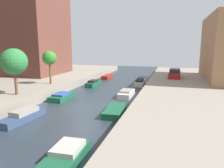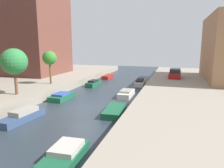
{
  "view_description": "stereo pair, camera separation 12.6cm",
  "coord_description": "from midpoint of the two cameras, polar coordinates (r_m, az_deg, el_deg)",
  "views": [
    {
      "loc": [
        8.49,
        -18.15,
        6.18
      ],
      "look_at": [
        1.18,
        6.38,
        1.34
      ],
      "focal_mm": 33.35,
      "sensor_mm": 36.0,
      "label": 1
    },
    {
      "loc": [
        8.61,
        -18.11,
        6.18
      ],
      "look_at": [
        1.18,
        6.38,
        1.34
      ],
      "focal_mm": 33.35,
      "sensor_mm": 36.0,
      "label": 2
    }
  ],
  "objects": [
    {
      "name": "moored_boat_left_4",
      "position": [
        31.67,
        -5.28,
        0.14
      ],
      "size": [
        1.43,
        3.28,
        0.92
      ],
      "color": "#195638",
      "rests_on": "ground_plane"
    },
    {
      "name": "street_tree_3",
      "position": [
        23.82,
        -25.4,
        5.5
      ],
      "size": [
        2.72,
        2.72,
        4.83
      ],
      "color": "brown",
      "rests_on": "quay_left"
    },
    {
      "name": "street_tree_4",
      "position": [
        28.89,
        -16.91,
        6.75
      ],
      "size": [
        1.84,
        1.84,
        4.39
      ],
      "color": "brown",
      "rests_on": "quay_left"
    },
    {
      "name": "moored_boat_right_2",
      "position": [
        19.03,
        0.58,
        -7.37
      ],
      "size": [
        1.77,
        3.87,
        0.56
      ],
      "color": "#195638",
      "rests_on": "ground_plane"
    },
    {
      "name": "parked_car",
      "position": [
        34.63,
        16.72,
        2.71
      ],
      "size": [
        1.94,
        4.24,
        1.5
      ],
      "color": "maroon",
      "rests_on": "quay_right"
    },
    {
      "name": "apartment_tower_far",
      "position": [
        40.9,
        -21.51,
        17.43
      ],
      "size": [
        10.0,
        10.53,
        20.94
      ],
      "primitive_type": "cube",
      "color": "brown",
      "rests_on": "quay_left"
    },
    {
      "name": "moored_boat_left_3",
      "position": [
        24.57,
        -13.72,
        -3.37
      ],
      "size": [
        1.74,
        3.43,
        0.76
      ],
      "color": "#195638",
      "rests_on": "ground_plane"
    },
    {
      "name": "moored_boat_right_1",
      "position": [
        12.2,
        -12.65,
        -18.25
      ],
      "size": [
        1.84,
        3.49,
        0.78
      ],
      "color": "#195638",
      "rests_on": "ground_plane"
    },
    {
      "name": "moored_boat_right_3",
      "position": [
        25.25,
        3.79,
        -2.62
      ],
      "size": [
        1.43,
        3.7,
        0.85
      ],
      "color": "beige",
      "rests_on": "ground_plane"
    },
    {
      "name": "moored_boat_right_4",
      "position": [
        32.75,
        7.57,
        0.43
      ],
      "size": [
        1.45,
        4.48,
        0.89
      ],
      "color": "beige",
      "rests_on": "ground_plane"
    },
    {
      "name": "ground_plane",
      "position": [
        20.98,
        -8.32,
        -6.55
      ],
      "size": [
        84.0,
        84.0,
        0.0
      ],
      "primitive_type": "plane",
      "color": "#28333D"
    },
    {
      "name": "moored_boat_left_2",
      "position": [
        18.89,
        -23.41,
        -8.06
      ],
      "size": [
        1.63,
        4.3,
        0.94
      ],
      "color": "#33476B",
      "rests_on": "ground_plane"
    },
    {
      "name": "moored_boat_left_5",
      "position": [
        38.99,
        -1.34,
        2.06
      ],
      "size": [
        1.3,
        4.1,
        0.64
      ],
      "color": "maroon",
      "rests_on": "ground_plane"
    }
  ]
}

